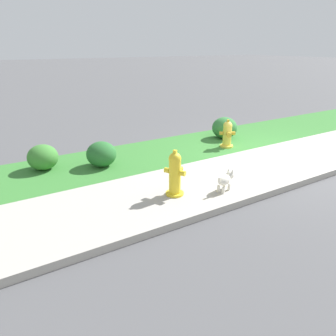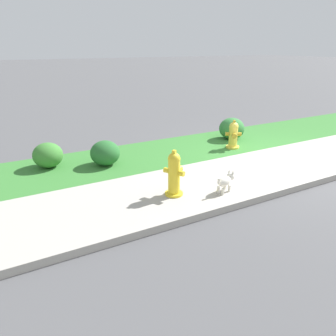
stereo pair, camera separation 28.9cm
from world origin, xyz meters
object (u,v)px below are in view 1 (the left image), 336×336
fire_hydrant_at_driveway (227,134)px  shrub_bush_far_verge (101,154)px  small_white_dog (225,180)px  shrub_bush_mid_verge (225,128)px  shrub_bush_near_lamp (43,157)px  fire_hydrant_by_grass_verge (175,174)px

fire_hydrant_at_driveway → shrub_bush_far_verge: (-3.19, 0.38, -0.07)m
small_white_dog → shrub_bush_mid_verge: 3.56m
small_white_dog → shrub_bush_mid_verge: size_ratio=0.65×
fire_hydrant_at_driveway → shrub_bush_near_lamp: size_ratio=1.14×
shrub_bush_mid_verge → fire_hydrant_at_driveway: bearing=-127.2°
shrub_bush_far_verge → shrub_bush_near_lamp: size_ratio=1.02×
shrub_bush_mid_verge → shrub_bush_near_lamp: (-4.81, 0.16, -0.03)m
fire_hydrant_by_grass_verge → shrub_bush_near_lamp: 2.98m
fire_hydrant_by_grass_verge → shrub_bush_near_lamp: size_ratio=1.31×
shrub_bush_mid_verge → shrub_bush_far_verge: (-3.72, -0.31, -0.02)m
small_white_dog → shrub_bush_far_verge: size_ratio=0.70×
shrub_bush_far_verge → shrub_bush_mid_verge: bearing=4.8°
fire_hydrant_by_grass_verge → shrub_bush_mid_verge: bearing=97.4°
shrub_bush_far_verge → shrub_bush_near_lamp: (-1.09, 0.47, -0.00)m
fire_hydrant_at_driveway → shrub_bush_near_lamp: 4.37m
fire_hydrant_by_grass_verge → small_white_dog: (0.84, -0.34, -0.18)m
fire_hydrant_by_grass_verge → shrub_bush_far_verge: size_ratio=1.29×
shrub_bush_mid_verge → shrub_bush_far_verge: 3.73m
fire_hydrant_by_grass_verge → fire_hydrant_at_driveway: 3.14m
small_white_dog → shrub_bush_mid_verge: bearing=31.7°
small_white_dog → shrub_bush_far_verge: (-1.37, 2.37, 0.05)m
fire_hydrant_by_grass_verge → shrub_bush_near_lamp: bearing=-176.0°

